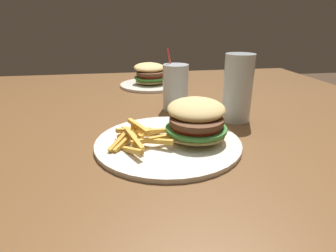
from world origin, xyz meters
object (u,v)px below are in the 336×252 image
(juice_glass, at_px, (175,88))
(meal_plate_far, at_px, (150,78))
(meal_plate_near, at_px, (181,132))
(spoon, at_px, (183,113))
(beer_glass, at_px, (238,89))

(juice_glass, bearing_deg, meal_plate_far, 97.32)
(juice_glass, relative_size, meal_plate_far, 0.72)
(meal_plate_near, height_order, juice_glass, juice_glass)
(spoon, bearing_deg, meal_plate_near, 104.81)
(meal_plate_near, xyz_separation_m, beer_glass, (0.18, 0.13, 0.06))
(beer_glass, xyz_separation_m, meal_plate_far, (-0.18, 0.45, -0.05))
(spoon, bearing_deg, juice_glass, -53.04)
(juice_glass, xyz_separation_m, meal_plate_far, (-0.04, 0.32, -0.03))
(spoon, distance_m, meal_plate_far, 0.39)
(meal_plate_near, bearing_deg, beer_glass, 35.78)
(juice_glass, bearing_deg, beer_glass, -41.70)
(beer_glass, relative_size, spoon, 1.07)
(meal_plate_near, xyz_separation_m, meal_plate_far, (-0.00, 0.58, 0.00))
(beer_glass, xyz_separation_m, spoon, (-0.13, 0.06, -0.08))
(beer_glass, distance_m, juice_glass, 0.19)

